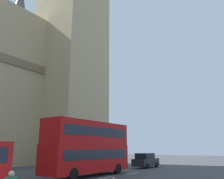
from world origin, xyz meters
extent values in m
cube|color=silver|center=(10.86, 0.00, 0.01)|extent=(2.20, 0.16, 0.01)
cube|color=silver|center=(15.46, 0.00, 0.01)|extent=(2.20, 0.16, 0.01)
cube|color=tan|center=(21.70, 16.00, 26.12)|extent=(9.73, 9.73, 52.23)
cone|color=#474C51|center=(13.23, 20.00, 26.58)|extent=(2.40, 2.40, 6.07)
cube|color=#B20F0F|center=(10.93, 2.00, 1.60)|extent=(9.71, 2.50, 2.40)
cube|color=#1E232D|center=(10.93, 2.00, 1.95)|extent=(8.74, 2.54, 0.84)
cube|color=#B20F0F|center=(10.93, 2.00, 3.85)|extent=(9.52, 2.50, 2.10)
cube|color=#1E232D|center=(10.93, 2.00, 3.95)|extent=(8.74, 2.54, 0.84)
cylinder|color=black|center=(14.04, 0.88, 0.50)|extent=(1.00, 0.30, 1.00)
cylinder|color=black|center=(7.82, 0.88, 0.50)|extent=(1.00, 0.30, 1.00)
cube|color=black|center=(22.50, 2.14, 0.70)|extent=(4.40, 1.80, 0.90)
cube|color=black|center=(22.30, 2.14, 1.50)|extent=(2.46, 1.66, 0.70)
cylinder|color=black|center=(23.90, 1.33, 0.32)|extent=(0.64, 0.30, 0.64)
cylinder|color=black|center=(21.09, 1.33, 0.32)|extent=(0.64, 0.30, 0.64)
cone|color=orange|center=(8.63, -2.47, 0.31)|extent=(0.28, 0.28, 0.55)
cylinder|color=white|center=(8.63, -2.47, 0.33)|extent=(0.17, 0.17, 0.08)
sphere|color=beige|center=(-0.93, -4.58, 1.58)|extent=(0.22, 0.22, 0.22)
camera|label=1|loc=(-6.25, -12.97, 2.51)|focal=37.82mm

